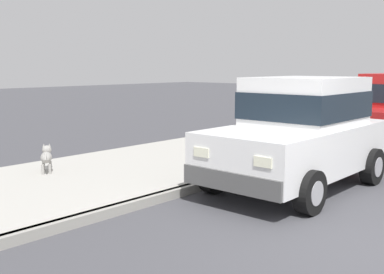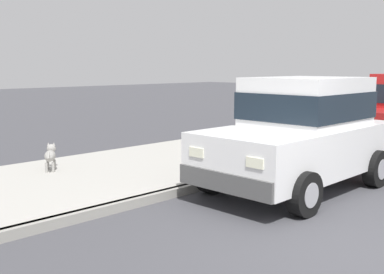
# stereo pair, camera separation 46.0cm
# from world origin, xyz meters

# --- Properties ---
(ground_plane) EXTENTS (80.00, 80.00, 0.00)m
(ground_plane) POSITION_xyz_m (0.00, 0.00, 0.00)
(ground_plane) COLOR #424247
(curb) EXTENTS (0.16, 64.00, 0.14)m
(curb) POSITION_xyz_m (-3.20, 0.00, 0.07)
(curb) COLOR gray
(curb) RESTS_ON ground
(sidewalk) EXTENTS (3.60, 64.00, 0.14)m
(sidewalk) POSITION_xyz_m (-5.00, 0.00, 0.07)
(sidewalk) COLOR #A8A59E
(sidewalk) RESTS_ON ground
(car_white_hatchback) EXTENTS (1.99, 3.82, 1.88)m
(car_white_hatchback) POSITION_xyz_m (-2.07, 1.93, 0.98)
(car_white_hatchback) COLOR white
(car_white_hatchback) RESTS_ON ground
(dog_grey) EXTENTS (0.66, 0.47, 0.49)m
(dog_grey) POSITION_xyz_m (-5.79, -0.67, 0.43)
(dog_grey) COLOR #999691
(dog_grey) RESTS_ON sidewalk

